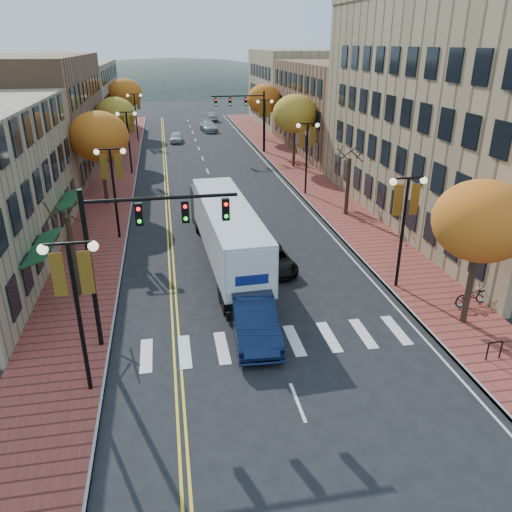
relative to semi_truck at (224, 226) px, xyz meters
name	(u,v)px	position (x,y,z in m)	size (l,w,h in m)	color
ground	(285,370)	(1.01, -11.20, -2.24)	(200.00, 200.00, 0.00)	black
sidewalk_left	(115,178)	(-7.99, 21.30, -2.16)	(4.00, 85.00, 0.15)	brown
sidewalk_right	(297,170)	(10.01, 21.30, -2.16)	(4.00, 85.00, 0.15)	brown
building_left_mid	(26,117)	(-15.99, 24.80, 3.26)	(12.00, 24.00, 11.00)	brown
building_left_far	(69,98)	(-15.99, 49.80, 2.51)	(12.00, 26.00, 9.50)	#9E8966
building_right_near	(494,114)	(19.51, 4.80, 5.26)	(15.00, 28.00, 15.00)	#997F5B
building_right_mid	(356,107)	(19.51, 30.80, 2.76)	(15.00, 24.00, 10.00)	brown
building_right_far	(306,87)	(19.51, 52.80, 3.26)	(15.00, 20.00, 11.00)	#9E8966
tree_left_a	(73,257)	(-7.99, -3.20, 0.01)	(0.28, 0.28, 4.20)	#382619
tree_left_b	(99,137)	(-7.99, 12.80, 3.21)	(4.48, 4.48, 7.21)	#382619
tree_left_c	(116,114)	(-7.99, 28.80, 2.82)	(4.16, 4.16, 6.69)	#382619
tree_left_d	(125,93)	(-7.99, 46.80, 3.37)	(4.61, 4.61, 7.42)	#382619
tree_right_a	(482,221)	(10.01, -9.20, 2.82)	(4.16, 4.16, 6.69)	#382619
tree_right_b	(348,187)	(10.01, 6.80, 0.01)	(0.28, 0.28, 4.20)	#382619
tree_right_c	(295,114)	(10.01, 22.80, 3.21)	(4.48, 4.48, 7.21)	#382619
tree_right_d	(264,99)	(10.01, 38.80, 3.05)	(4.35, 4.35, 7.00)	#382619
lamp_left_a	(75,290)	(-6.49, -11.20, 2.06)	(1.96, 0.36, 6.05)	black
lamp_left_b	(113,176)	(-6.49, 4.80, 2.06)	(1.96, 0.36, 6.05)	black
lamp_left_c	(128,130)	(-6.49, 22.80, 2.06)	(1.96, 0.36, 6.05)	black
lamp_left_d	(135,108)	(-6.49, 40.80, 2.06)	(1.96, 0.36, 6.05)	black
lamp_right_a	(405,211)	(8.51, -5.20, 2.06)	(1.96, 0.36, 6.05)	black
lamp_right_b	(307,145)	(8.51, 12.80, 2.06)	(1.96, 0.36, 6.05)	black
lamp_right_c	(265,115)	(8.51, 30.80, 2.06)	(1.96, 0.36, 6.05)	black
traffic_mast_near	(137,238)	(-4.46, -8.20, 2.69)	(6.10, 0.35, 7.00)	black
traffic_mast_far	(247,110)	(6.49, 30.80, 2.69)	(6.10, 0.34, 7.00)	black
semi_truck	(224,226)	(0.00, 0.00, 0.00)	(3.09, 15.40, 3.83)	black
navy_sedan	(254,318)	(0.25, -8.47, -1.35)	(1.87, 5.35, 1.76)	#0D1937
black_suv	(273,259)	(2.58, -1.65, -1.64)	(1.99, 4.31, 1.20)	black
car_far_white	(176,137)	(-1.54, 39.62, -1.60)	(1.51, 3.74, 1.27)	silver
car_far_silver	(209,126)	(3.45, 47.44, -1.50)	(2.05, 5.05, 1.47)	#A9AAB1
car_far_oncoming	(212,117)	(4.95, 58.05, -1.56)	(1.43, 4.10, 1.35)	#97969D
bicycle	(472,295)	(11.21, -7.83, -1.57)	(0.69, 1.97, 1.03)	gray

